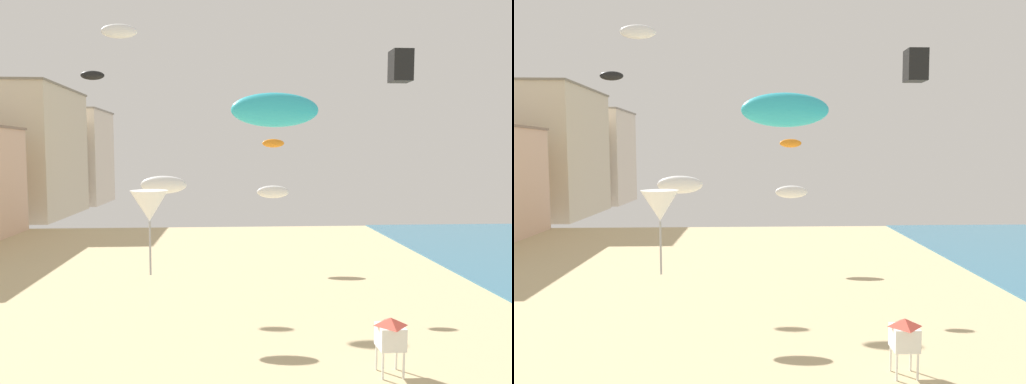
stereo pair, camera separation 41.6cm
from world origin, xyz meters
TOP-DOWN VIEW (x-y plane):
  - boardwalk_hotel_far at (-30.65, 72.69)m, footprint 16.94×19.40m
  - boardwalk_hotel_distant at (-30.65, 91.41)m, footprint 18.32×14.25m
  - lifeguard_stand at (9.07, 17.96)m, footprint 1.10×1.10m
  - kite_cyan_parafoil at (3.55, 13.37)m, footprint 2.78×0.77m
  - kite_white_parafoil at (-6.33, 36.37)m, footprint 2.81×0.78m
  - kite_black_box at (9.80, 19.52)m, footprint 0.89×0.89m
  - kite_white_parafoil_2 at (5.88, 38.82)m, footprint 2.78×0.77m
  - kite_orange_parafoil at (5.18, 31.24)m, footprint 1.53×0.42m
  - kite_white_delta at (-0.42, 13.34)m, footprint 1.19×1.19m
  - kite_white_parafoil_3 at (-1.67, 25.87)m, footprint 2.64×0.73m
  - kite_black_parafoil at (-8.36, 36.03)m, footprint 1.83×0.51m

SIDE VIEW (x-z plane):
  - lifeguard_stand at x=9.07m, z-range 0.56..3.11m
  - kite_white_parafoil_2 at x=5.88m, z-range 5.79..6.87m
  - kite_white_parafoil_3 at x=-1.67m, z-range 7.32..8.35m
  - kite_white_delta at x=-0.42m, z-range 6.64..9.34m
  - boardwalk_hotel_distant at x=-30.65m, z-range 0.01..17.86m
  - boardwalk_hotel_far at x=-30.65m, z-range 0.01..19.63m
  - kite_orange_parafoil at x=5.18m, z-range 10.04..10.63m
  - kite_cyan_parafoil at x=3.55m, z-range 10.47..11.55m
  - kite_black_box at x=9.80m, z-range 12.85..14.25m
  - kite_black_parafoil at x=-8.36m, z-range 15.27..15.98m
  - kite_white_parafoil at x=-6.33m, z-range 18.51..19.61m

